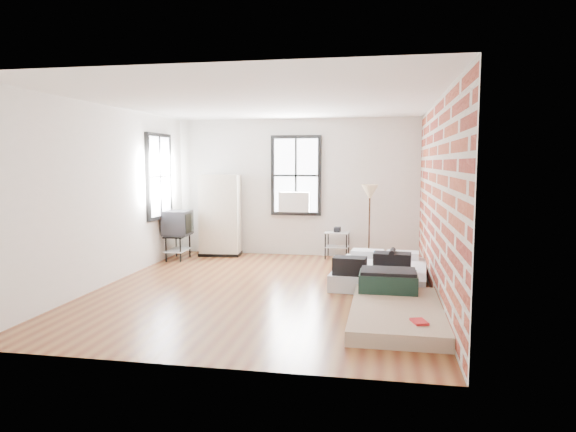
% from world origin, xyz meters
% --- Properties ---
extents(ground, '(6.00, 6.00, 0.00)m').
position_xyz_m(ground, '(0.00, 0.00, 0.00)').
color(ground, '#5E2D18').
rests_on(ground, ground).
extents(room_shell, '(5.02, 6.02, 2.80)m').
position_xyz_m(room_shell, '(0.23, 0.36, 1.74)').
color(room_shell, silver).
rests_on(room_shell, ground).
extents(mattress_main, '(1.56, 2.02, 0.61)m').
position_xyz_m(mattress_main, '(1.74, 0.84, 0.17)').
color(mattress_main, white).
rests_on(mattress_main, ground).
extents(mattress_bare, '(1.13, 2.13, 0.46)m').
position_xyz_m(mattress_bare, '(1.93, -1.00, 0.14)').
color(mattress_bare, tan).
rests_on(mattress_bare, ground).
extents(wardrobe, '(0.88, 0.56, 1.67)m').
position_xyz_m(wardrobe, '(-1.53, 2.65, 0.83)').
color(wardrobe, black).
rests_on(wardrobe, ground).
extents(side_table, '(0.51, 0.42, 0.63)m').
position_xyz_m(side_table, '(0.88, 2.72, 0.42)').
color(side_table, black).
rests_on(side_table, ground).
extents(floor_lamp, '(0.32, 0.32, 1.49)m').
position_xyz_m(floor_lamp, '(1.51, 2.65, 1.26)').
color(floor_lamp, black).
rests_on(floor_lamp, ground).
extents(tv_stand, '(0.51, 0.71, 0.97)m').
position_xyz_m(tv_stand, '(-2.21, 2.06, 0.69)').
color(tv_stand, black).
rests_on(tv_stand, ground).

